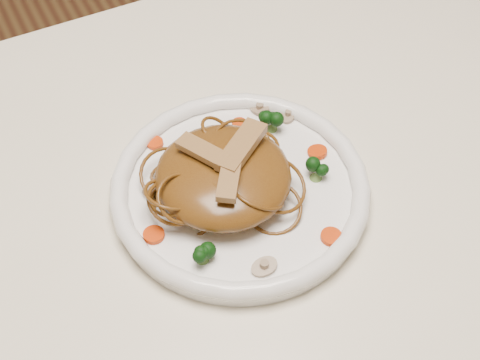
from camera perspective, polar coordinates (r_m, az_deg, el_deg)
name	(u,v)px	position (r m, az deg, el deg)	size (l,w,h in m)	color
table	(221,272)	(0.83, -1.52, -7.49)	(1.20, 0.80, 0.75)	white
plate	(240,193)	(0.76, 0.00, -1.06)	(0.28, 0.28, 0.02)	white
noodle_mound	(223,176)	(0.73, -1.38, 0.34)	(0.14, 0.14, 0.05)	brown
chicken_a	(241,147)	(0.71, 0.10, 2.73)	(0.07, 0.02, 0.01)	#AA8450
chicken_b	(203,151)	(0.71, -3.06, 2.39)	(0.06, 0.02, 0.01)	#AA8450
chicken_c	(230,176)	(0.69, -0.84, 0.35)	(0.06, 0.02, 0.01)	#AA8450
broccoli_0	(272,120)	(0.80, 2.61, 4.88)	(0.02, 0.02, 0.03)	#0B320A
broccoli_1	(171,187)	(0.74, -5.63, -0.55)	(0.03, 0.03, 0.03)	#0B320A
broccoli_2	(202,252)	(0.69, -3.13, -5.85)	(0.02, 0.02, 0.03)	#0B320A
broccoli_3	(317,169)	(0.75, 6.28, 0.87)	(0.02, 0.02, 0.03)	#0B320A
carrot_0	(239,124)	(0.81, -0.05, 4.61)	(0.02, 0.02, 0.01)	red
carrot_1	(154,235)	(0.72, -7.04, -4.45)	(0.02, 0.02, 0.01)	red
carrot_2	(317,152)	(0.79, 6.31, 2.29)	(0.02, 0.02, 0.01)	red
carrot_3	(155,143)	(0.80, -6.93, 3.00)	(0.02, 0.02, 0.01)	red
carrot_4	(331,237)	(0.72, 7.44, -4.59)	(0.02, 0.02, 0.01)	red
mushroom_0	(264,267)	(0.69, 1.98, -7.09)	(0.03, 0.03, 0.01)	tan
mushroom_1	(288,116)	(0.82, 3.93, 5.23)	(0.02, 0.02, 0.01)	tan
mushroom_2	(152,194)	(0.75, -7.19, -1.11)	(0.02, 0.02, 0.01)	tan
mushroom_3	(260,109)	(0.83, 1.61, 5.81)	(0.03, 0.03, 0.01)	tan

